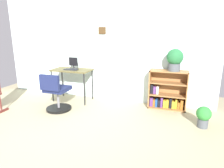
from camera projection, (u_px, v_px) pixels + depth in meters
The scene contains 9 objects.
ground_plane at pixel (51, 140), 3.04m from camera, with size 6.24×6.24×0.00m, color tan.
wall_back at pixel (101, 46), 4.68m from camera, with size 5.20×0.12×2.57m.
desk at pixel (72, 72), 4.64m from camera, with size 0.91×0.52×0.76m.
monitor at pixel (73, 64), 4.66m from camera, with size 0.22×0.20×0.27m.
keyboard at pixel (71, 70), 4.54m from camera, with size 0.33×0.14×0.02m, color #23262A.
office_chair at pixel (56, 95), 4.09m from camera, with size 0.52×0.55×0.80m.
bookshelf_low at pixel (167, 92), 4.25m from camera, with size 0.78×0.30×0.83m.
potted_plant_on_shelf at pixel (175, 59), 3.98m from camera, with size 0.33×0.33×0.45m.
potted_plant_floor at pixel (204, 116), 3.40m from camera, with size 0.25×0.25×0.38m.
Camera 1 is at (1.76, -2.28, 1.61)m, focal length 31.82 mm.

